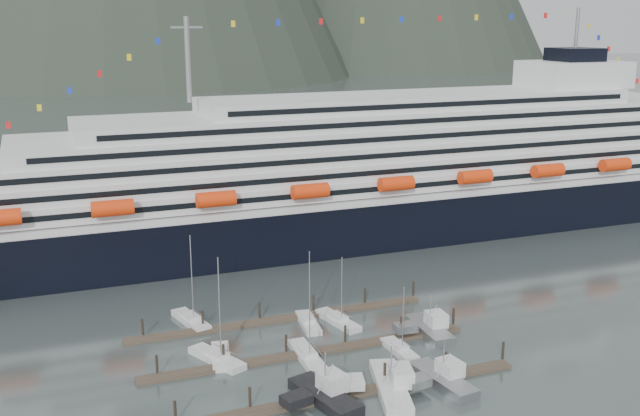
{
  "coord_description": "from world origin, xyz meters",
  "views": [
    {
      "loc": [
        -38.55,
        -88.0,
        45.98
      ],
      "look_at": [
        4.02,
        22.0,
        15.95
      ],
      "focal_mm": 42.0,
      "sensor_mm": 36.0,
      "label": 1
    }
  ],
  "objects_px": {
    "trawler_b": "(324,395)",
    "trawler_d": "(442,379)",
    "trawler_c": "(389,385)",
    "cruise_ship": "(377,180)",
    "sailboat_b": "(217,358)",
    "sailboat_d": "(307,357)",
    "sailboat_c": "(308,323)",
    "sailboat_g": "(338,321)",
    "sailboat_a": "(221,357)",
    "trawler_e": "(429,328)",
    "sailboat_h": "(400,350)",
    "sailboat_e": "(191,321)"
  },
  "relations": [
    {
      "from": "sailboat_a",
      "to": "sailboat_b",
      "type": "distance_m",
      "value": 0.79
    },
    {
      "from": "sailboat_g",
      "to": "trawler_d",
      "type": "distance_m",
      "value": 23.91
    },
    {
      "from": "trawler_b",
      "to": "trawler_d",
      "type": "height_order",
      "value": "trawler_b"
    },
    {
      "from": "trawler_c",
      "to": "cruise_ship",
      "type": "bearing_deg",
      "value": -7.86
    },
    {
      "from": "sailboat_c",
      "to": "trawler_c",
      "type": "relative_size",
      "value": 0.91
    },
    {
      "from": "sailboat_d",
      "to": "trawler_b",
      "type": "distance_m",
      "value": 12.09
    },
    {
      "from": "sailboat_c",
      "to": "trawler_d",
      "type": "xyz_separation_m",
      "value": [
        9.45,
        -24.21,
        0.44
      ]
    },
    {
      "from": "trawler_d",
      "to": "sailboat_h",
      "type": "bearing_deg",
      "value": -4.0
    },
    {
      "from": "sailboat_g",
      "to": "trawler_e",
      "type": "bearing_deg",
      "value": -139.61
    },
    {
      "from": "sailboat_b",
      "to": "sailboat_h",
      "type": "xyz_separation_m",
      "value": [
        24.78,
        -6.59,
        -0.05
      ]
    },
    {
      "from": "sailboat_a",
      "to": "trawler_b",
      "type": "xyz_separation_m",
      "value": [
        9.05,
        -16.22,
        0.52
      ]
    },
    {
      "from": "sailboat_b",
      "to": "trawler_e",
      "type": "height_order",
      "value": "sailboat_b"
    },
    {
      "from": "cruise_ship",
      "to": "sailboat_e",
      "type": "height_order",
      "value": "cruise_ship"
    },
    {
      "from": "sailboat_c",
      "to": "sailboat_h",
      "type": "xyz_separation_m",
      "value": [
        8.7,
        -13.67,
        -0.02
      ]
    },
    {
      "from": "sailboat_d",
      "to": "sailboat_g",
      "type": "bearing_deg",
      "value": -39.32
    },
    {
      "from": "trawler_b",
      "to": "trawler_d",
      "type": "relative_size",
      "value": 1.05
    },
    {
      "from": "sailboat_e",
      "to": "sailboat_a",
      "type": "bearing_deg",
      "value": 171.43
    },
    {
      "from": "cruise_ship",
      "to": "sailboat_d",
      "type": "relative_size",
      "value": 14.33
    },
    {
      "from": "sailboat_a",
      "to": "trawler_d",
      "type": "height_order",
      "value": "sailboat_a"
    },
    {
      "from": "sailboat_b",
      "to": "trawler_e",
      "type": "bearing_deg",
      "value": -118.66
    },
    {
      "from": "sailboat_d",
      "to": "trawler_b",
      "type": "relative_size",
      "value": 1.24
    },
    {
      "from": "trawler_b",
      "to": "trawler_e",
      "type": "distance_m",
      "value": 25.89
    },
    {
      "from": "sailboat_c",
      "to": "sailboat_d",
      "type": "height_order",
      "value": "sailboat_d"
    },
    {
      "from": "trawler_c",
      "to": "sailboat_d",
      "type": "bearing_deg",
      "value": 43.78
    },
    {
      "from": "sailboat_d",
      "to": "trawler_e",
      "type": "height_order",
      "value": "sailboat_d"
    },
    {
      "from": "trawler_e",
      "to": "sailboat_b",
      "type": "bearing_deg",
      "value": 88.72
    },
    {
      "from": "sailboat_h",
      "to": "trawler_e",
      "type": "distance_m",
      "value": 8.24
    },
    {
      "from": "sailboat_b",
      "to": "trawler_c",
      "type": "distance_m",
      "value": 24.58
    },
    {
      "from": "sailboat_h",
      "to": "sailboat_g",
      "type": "bearing_deg",
      "value": 16.22
    },
    {
      "from": "sailboat_g",
      "to": "trawler_b",
      "type": "height_order",
      "value": "sailboat_g"
    },
    {
      "from": "cruise_ship",
      "to": "sailboat_d",
      "type": "bearing_deg",
      "value": -123.86
    },
    {
      "from": "trawler_b",
      "to": "trawler_c",
      "type": "xyz_separation_m",
      "value": [
        8.67,
        -0.55,
        -0.04
      ]
    },
    {
      "from": "sailboat_b",
      "to": "sailboat_d",
      "type": "relative_size",
      "value": 1.08
    },
    {
      "from": "sailboat_g",
      "to": "sailboat_c",
      "type": "bearing_deg",
      "value": 68.31
    },
    {
      "from": "sailboat_b",
      "to": "sailboat_g",
      "type": "height_order",
      "value": "sailboat_b"
    },
    {
      "from": "sailboat_h",
      "to": "trawler_d",
      "type": "distance_m",
      "value": 10.57
    },
    {
      "from": "sailboat_h",
      "to": "trawler_d",
      "type": "xyz_separation_m",
      "value": [
        0.74,
        -10.53,
        0.46
      ]
    },
    {
      "from": "sailboat_a",
      "to": "trawler_c",
      "type": "relative_size",
      "value": 0.85
    },
    {
      "from": "sailboat_d",
      "to": "sailboat_e",
      "type": "xyz_separation_m",
      "value": [
        -12.45,
        18.41,
        0.01
      ]
    },
    {
      "from": "sailboat_g",
      "to": "trawler_e",
      "type": "relative_size",
      "value": 1.07
    },
    {
      "from": "sailboat_c",
      "to": "sailboat_d",
      "type": "relative_size",
      "value": 0.86
    },
    {
      "from": "sailboat_a",
      "to": "trawler_b",
      "type": "relative_size",
      "value": 0.99
    },
    {
      "from": "sailboat_b",
      "to": "cruise_ship",
      "type": "bearing_deg",
      "value": -68.37
    },
    {
      "from": "trawler_c",
      "to": "trawler_e",
      "type": "relative_size",
      "value": 1.3
    },
    {
      "from": "sailboat_d",
      "to": "cruise_ship",
      "type": "bearing_deg",
      "value": -32.3
    },
    {
      "from": "trawler_b",
      "to": "trawler_d",
      "type": "bearing_deg",
      "value": -109.52
    },
    {
      "from": "sailboat_a",
      "to": "trawler_e",
      "type": "bearing_deg",
      "value": -83.5
    },
    {
      "from": "trawler_c",
      "to": "sailboat_c",
      "type": "bearing_deg",
      "value": 21.72
    },
    {
      "from": "sailboat_h",
      "to": "sailboat_d",
      "type": "bearing_deg",
      "value": 76.8
    },
    {
      "from": "cruise_ship",
      "to": "trawler_d",
      "type": "relative_size",
      "value": 18.63
    }
  ]
}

